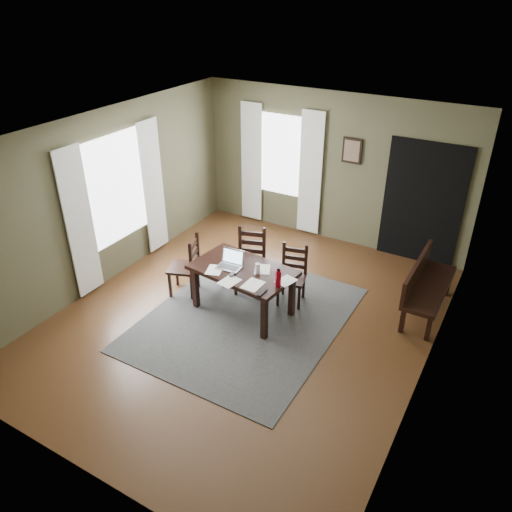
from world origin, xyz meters
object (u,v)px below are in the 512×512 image
Objects in this scene: dining_table at (243,274)px; bench at (425,283)px; chair_end at (186,266)px; water_bottle at (278,278)px; chair_back_right at (292,275)px; laptop at (231,262)px; chair_back_left at (250,261)px.

bench is (2.28, 1.31, -0.15)m from dining_table.
chair_end is 3.50× the size of water_bottle.
chair_back_right is at bearing 101.36° from water_bottle.
laptop is at bearing -149.98° from chair_back_right.
water_bottle is (-1.63, -1.47, 0.37)m from bench.
chair_end is at bearing -170.59° from chair_back_right.
chair_end is 1.62m from chair_back_right.
chair_back_left is 1.20m from water_bottle.
chair_back_right is at bearing 92.84° from chair_end.
bench is at bearing 42.02° from water_bottle.
bench is at bearing 8.34° from chair_back_right.
laptop is 0.84m from water_bottle.
bench is 4.07× the size of laptop.
chair_back_left reaches higher than dining_table.
chair_back_right is at bearing 38.96° from laptop.
water_bottle is at bearing 132.02° from bench.
laptop is (-2.46, -1.33, 0.30)m from bench.
chair_end is 3.53m from bench.
water_bottle is at bearing -58.91° from chair_back_left.
water_bottle is at bearing -13.22° from laptop.
dining_table is at bearing -87.76° from chair_back_left.
chair_back_left is at bearing 139.66° from water_bottle.
dining_table is 1.02m from chair_end.
water_bottle reaches higher than dining_table.
dining_table is 1.04× the size of bench.
bench reaches higher than dining_table.
chair_end reaches higher than bench.
chair_end is 2.69× the size of laptop.
chair_back_right is 0.88m from water_bottle.
laptop is 1.30× the size of water_bottle.
dining_table is 0.81m from chair_back_right.
chair_end is at bearing -161.35° from chair_back_left.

